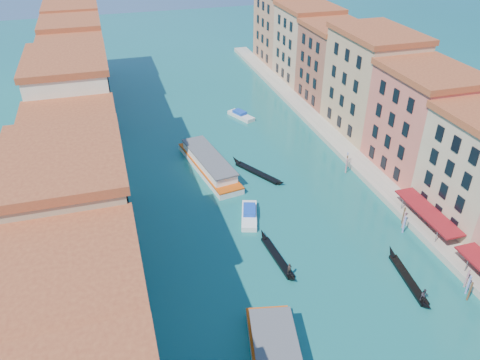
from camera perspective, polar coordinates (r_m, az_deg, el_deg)
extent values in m
cube|color=tan|center=(46.13, -18.99, -19.00)|extent=(12.00, 15.00, 17.00)
cube|color=maroon|center=(39.86, -21.24, -10.65)|extent=(12.80, 15.40, 1.00)
cube|color=tan|center=(57.27, -19.22, -6.12)|extent=(12.00, 17.00, 19.00)
cube|color=maroon|center=(52.06, -21.13, 2.64)|extent=(12.80, 17.40, 1.00)
cube|color=tan|center=(70.95, -19.05, 0.52)|extent=(12.00, 14.00, 16.50)
cube|color=maroon|center=(67.10, -20.34, 6.92)|extent=(12.80, 14.40, 1.00)
cube|color=beige|center=(84.51, -19.29, 6.93)|extent=(12.00, 18.00, 20.00)
cube|color=maroon|center=(81.00, -20.62, 13.66)|extent=(12.80, 18.40, 1.00)
cube|color=tan|center=(100.77, -19.16, 10.12)|extent=(12.00, 16.00, 17.50)
cube|color=maroon|center=(98.01, -20.12, 15.13)|extent=(12.80, 16.40, 1.00)
cube|color=tan|center=(115.29, -19.21, 13.01)|extent=(12.00, 15.00, 18.50)
cube|color=maroon|center=(112.83, -20.11, 17.67)|extent=(12.80, 15.40, 1.00)
cube|color=#D0B98E|center=(130.60, -19.24, 15.19)|extent=(12.00, 17.00, 19.00)
cube|color=maroon|center=(128.40, -20.06, 19.44)|extent=(12.80, 17.40, 1.00)
cube|color=#C75C4A|center=(85.67, 21.20, 6.14)|extent=(12.00, 16.00, 18.00)
cube|color=maroon|center=(82.37, 22.49, 12.09)|extent=(12.80, 16.40, 1.00)
cube|color=tan|center=(98.09, 15.64, 10.92)|extent=(12.00, 18.00, 20.00)
cube|color=maroon|center=(95.08, 16.58, 16.82)|extent=(12.80, 18.40, 1.00)
cube|color=brown|center=(111.98, 11.26, 13.34)|extent=(12.00, 15.00, 17.50)
cube|color=maroon|center=(109.50, 11.78, 17.93)|extent=(12.80, 15.40, 1.00)
cube|color=tan|center=(125.15, 8.05, 15.80)|extent=(12.00, 16.00, 18.50)
cube|color=maroon|center=(122.88, 8.40, 20.17)|extent=(12.80, 16.40, 1.00)
cube|color=#B17452|center=(139.71, 5.25, 17.85)|extent=(12.00, 17.00, 19.50)
cube|color=#9D977F|center=(93.30, 12.41, 3.86)|extent=(4.00, 140.00, 1.00)
cylinder|color=#555557|center=(68.08, 25.81, -9.64)|extent=(0.12, 0.12, 3.00)
cube|color=maroon|center=(73.95, 21.96, -3.62)|extent=(3.20, 12.60, 0.25)
cylinder|color=#555557|center=(71.48, 22.75, -6.64)|extent=(0.12, 0.12, 3.00)
cylinder|color=#555557|center=(76.65, 19.11, -3.02)|extent=(0.12, 0.12, 3.00)
cylinder|color=#50381B|center=(65.02, 26.18, -12.19)|extent=(0.24, 0.24, 3.20)
cylinder|color=#50381B|center=(65.87, 26.04, -11.50)|extent=(0.24, 0.24, 3.20)
cylinder|color=#50381B|center=(66.72, 25.90, -10.83)|extent=(0.24, 0.24, 3.20)
cylinder|color=#50381B|center=(72.86, 19.36, -5.25)|extent=(0.24, 0.24, 3.20)
cylinder|color=#50381B|center=(73.80, 19.33, -4.72)|extent=(0.24, 0.24, 3.20)
cylinder|color=#50381B|center=(74.76, 19.29, -4.20)|extent=(0.24, 0.24, 3.20)
cylinder|color=#50381B|center=(85.29, 12.83, 1.62)|extent=(0.24, 0.24, 3.20)
cylinder|color=#50381B|center=(86.30, 12.88, 1.99)|extent=(0.24, 0.24, 3.20)
cylinder|color=#50381B|center=(87.33, 12.92, 2.36)|extent=(0.24, 0.24, 3.20)
cube|color=silver|center=(84.50, -3.78, 1.56)|extent=(7.60, 20.26, 1.19)
cube|color=white|center=(83.86, -3.81, 2.32)|extent=(6.47, 16.28, 1.58)
cube|color=#555557|center=(83.40, -3.84, 2.88)|extent=(6.84, 16.81, 0.25)
cube|color=#CA490B|center=(84.22, -3.80, 1.88)|extent=(7.65, 20.27, 0.25)
cube|color=black|center=(65.20, 4.55, -9.37)|extent=(1.78, 8.80, 0.44)
cone|color=black|center=(68.33, 2.82, -6.66)|extent=(1.03, 2.02, 1.63)
cone|color=black|center=(61.86, 6.51, -11.91)|extent=(1.00, 1.68, 1.44)
imported|color=#2F221E|center=(62.10, 6.06, -10.73)|extent=(0.64, 0.45, 1.68)
cube|color=black|center=(65.57, 19.79, -11.30)|extent=(2.24, 9.18, 0.46)
cone|color=black|center=(68.58, 17.98, -8.30)|extent=(1.16, 2.13, 1.70)
cone|color=black|center=(62.37, 21.94, -14.14)|extent=(1.11, 1.78, 1.50)
imported|color=#302931|center=(62.55, 21.55, -12.89)|extent=(0.93, 0.76, 1.75)
cube|color=black|center=(83.41, 2.14, 0.89)|extent=(5.82, 9.21, 0.49)
cone|color=black|center=(86.47, -0.53, 2.43)|extent=(1.93, 2.40, 1.84)
cone|color=black|center=(80.22, 5.01, -0.33)|extent=(1.74, 2.07, 1.62)
cube|color=white|center=(72.24, 1.14, -4.37)|extent=(4.39, 7.61, 0.83)
cube|color=#1543B0|center=(72.24, 1.15, -3.66)|extent=(2.73, 3.53, 0.73)
cube|color=silver|center=(105.05, 0.13, 7.82)|extent=(4.83, 7.23, 0.79)
cube|color=#1543B0|center=(105.12, -0.05, 8.25)|extent=(2.85, 3.45, 0.69)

